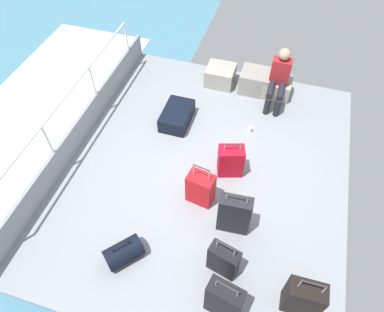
{
  "coord_description": "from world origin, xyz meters",
  "views": [
    {
      "loc": [
        0.78,
        -3.26,
        4.45
      ],
      "look_at": [
        -0.22,
        -0.0,
        0.25
      ],
      "focal_mm": 32.61,
      "sensor_mm": 36.0,
      "label": 1
    }
  ],
  "objects_px": {
    "suitcase_1": "(177,116)",
    "suitcase_4": "(224,260)",
    "cargo_crate_1": "(255,81)",
    "duffel_bag": "(124,252)",
    "suitcase_5": "(231,161)",
    "cargo_crate_2": "(277,88)",
    "suitcase_3": "(224,300)",
    "suitcase_6": "(201,188)",
    "passenger_seated": "(279,78)",
    "suitcase_0": "(303,298)",
    "suitcase_2": "(234,214)",
    "paper_cup": "(250,129)",
    "cargo_crate_0": "(220,75)"
  },
  "relations": [
    {
      "from": "suitcase_4",
      "to": "cargo_crate_2",
      "type": "bearing_deg",
      "value": 87.56
    },
    {
      "from": "suitcase_4",
      "to": "suitcase_5",
      "type": "distance_m",
      "value": 1.58
    },
    {
      "from": "suitcase_6",
      "to": "suitcase_0",
      "type": "bearing_deg",
      "value": -35.9
    },
    {
      "from": "cargo_crate_0",
      "to": "suitcase_0",
      "type": "height_order",
      "value": "suitcase_0"
    },
    {
      "from": "suitcase_5",
      "to": "paper_cup",
      "type": "bearing_deg",
      "value": 81.51
    },
    {
      "from": "cargo_crate_1",
      "to": "duffel_bag",
      "type": "xyz_separation_m",
      "value": [
        -1.01,
        -3.87,
        -0.06
      ]
    },
    {
      "from": "suitcase_2",
      "to": "suitcase_4",
      "type": "height_order",
      "value": "suitcase_2"
    },
    {
      "from": "cargo_crate_1",
      "to": "duffel_bag",
      "type": "relative_size",
      "value": 1.08
    },
    {
      "from": "suitcase_1",
      "to": "suitcase_4",
      "type": "relative_size",
      "value": 1.04
    },
    {
      "from": "suitcase_0",
      "to": "suitcase_5",
      "type": "relative_size",
      "value": 1.17
    },
    {
      "from": "cargo_crate_1",
      "to": "suitcase_0",
      "type": "xyz_separation_m",
      "value": [
        1.25,
        -3.82,
        0.09
      ]
    },
    {
      "from": "suitcase_0",
      "to": "suitcase_6",
      "type": "relative_size",
      "value": 1.01
    },
    {
      "from": "cargo_crate_2",
      "to": "passenger_seated",
      "type": "xyz_separation_m",
      "value": [
        0.0,
        -0.18,
        0.36
      ]
    },
    {
      "from": "suitcase_2",
      "to": "suitcase_4",
      "type": "relative_size",
      "value": 1.17
    },
    {
      "from": "suitcase_5",
      "to": "suitcase_6",
      "type": "relative_size",
      "value": 0.86
    },
    {
      "from": "suitcase_0",
      "to": "suitcase_6",
      "type": "xyz_separation_m",
      "value": [
        -1.56,
        1.13,
        -0.03
      ]
    },
    {
      "from": "suitcase_6",
      "to": "duffel_bag",
      "type": "height_order",
      "value": "suitcase_6"
    },
    {
      "from": "cargo_crate_2",
      "to": "suitcase_3",
      "type": "relative_size",
      "value": 0.66
    },
    {
      "from": "passenger_seated",
      "to": "duffel_bag",
      "type": "distance_m",
      "value": 3.95
    },
    {
      "from": "suitcase_4",
      "to": "duffel_bag",
      "type": "relative_size",
      "value": 1.24
    },
    {
      "from": "suitcase_4",
      "to": "suitcase_2",
      "type": "bearing_deg",
      "value": 91.13
    },
    {
      "from": "suitcase_5",
      "to": "suitcase_6",
      "type": "distance_m",
      "value": 0.69
    },
    {
      "from": "cargo_crate_0",
      "to": "cargo_crate_2",
      "type": "xyz_separation_m",
      "value": [
        1.1,
        -0.04,
        -0.01
      ]
    },
    {
      "from": "suitcase_0",
      "to": "suitcase_4",
      "type": "relative_size",
      "value": 1.12
    },
    {
      "from": "suitcase_3",
      "to": "suitcase_4",
      "type": "distance_m",
      "value": 0.51
    },
    {
      "from": "suitcase_4",
      "to": "suitcase_6",
      "type": "xyz_separation_m",
      "value": [
        -0.57,
        0.94,
        0.01
      ]
    },
    {
      "from": "cargo_crate_1",
      "to": "paper_cup",
      "type": "distance_m",
      "value": 1.14
    },
    {
      "from": "suitcase_3",
      "to": "suitcase_5",
      "type": "relative_size",
      "value": 1.23
    },
    {
      "from": "cargo_crate_0",
      "to": "suitcase_5",
      "type": "relative_size",
      "value": 0.86
    },
    {
      "from": "duffel_bag",
      "to": "passenger_seated",
      "type": "bearing_deg",
      "value": 68.75
    },
    {
      "from": "passenger_seated",
      "to": "suitcase_2",
      "type": "bearing_deg",
      "value": -93.38
    },
    {
      "from": "suitcase_1",
      "to": "suitcase_3",
      "type": "height_order",
      "value": "suitcase_3"
    },
    {
      "from": "passenger_seated",
      "to": "duffel_bag",
      "type": "relative_size",
      "value": 1.86
    },
    {
      "from": "cargo_crate_2",
      "to": "suitcase_4",
      "type": "height_order",
      "value": "suitcase_4"
    },
    {
      "from": "suitcase_2",
      "to": "suitcase_3",
      "type": "height_order",
      "value": "suitcase_3"
    },
    {
      "from": "paper_cup",
      "to": "suitcase_2",
      "type": "bearing_deg",
      "value": -86.54
    },
    {
      "from": "suitcase_0",
      "to": "suitcase_3",
      "type": "distance_m",
      "value": 0.92
    },
    {
      "from": "suitcase_0",
      "to": "suitcase_1",
      "type": "relative_size",
      "value": 1.07
    },
    {
      "from": "suitcase_4",
      "to": "suitcase_6",
      "type": "height_order",
      "value": "suitcase_6"
    },
    {
      "from": "suitcase_1",
      "to": "suitcase_2",
      "type": "bearing_deg",
      "value": -51.36
    },
    {
      "from": "cargo_crate_2",
      "to": "suitcase_2",
      "type": "relative_size",
      "value": 0.66
    },
    {
      "from": "suitcase_2",
      "to": "suitcase_5",
      "type": "relative_size",
      "value": 1.23
    },
    {
      "from": "suitcase_0",
      "to": "duffel_bag",
      "type": "distance_m",
      "value": 2.26
    },
    {
      "from": "suitcase_2",
      "to": "paper_cup",
      "type": "bearing_deg",
      "value": 93.46
    },
    {
      "from": "suitcase_4",
      "to": "duffel_bag",
      "type": "xyz_separation_m",
      "value": [
        -1.27,
        -0.23,
        -0.12
      ]
    },
    {
      "from": "cargo_crate_1",
      "to": "suitcase_0",
      "type": "relative_size",
      "value": 0.78
    },
    {
      "from": "passenger_seated",
      "to": "paper_cup",
      "type": "relative_size",
      "value": 10.42
    },
    {
      "from": "suitcase_3",
      "to": "suitcase_6",
      "type": "bearing_deg",
      "value": 115.61
    },
    {
      "from": "suitcase_1",
      "to": "duffel_bag",
      "type": "relative_size",
      "value": 1.3
    },
    {
      "from": "cargo_crate_2",
      "to": "suitcase_0",
      "type": "distance_m",
      "value": 3.88
    }
  ]
}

